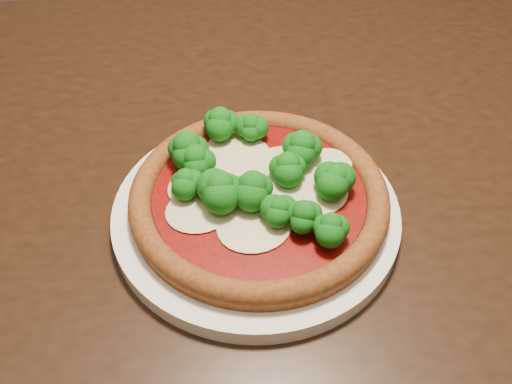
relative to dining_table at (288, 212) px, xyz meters
name	(u,v)px	position (x,y,z in m)	size (l,w,h in m)	color
dining_table	(288,212)	(0.00, 0.00, 0.00)	(1.43, 1.15, 0.75)	black
plate	(256,213)	(-0.07, -0.07, 0.10)	(0.29, 0.29, 0.02)	silver
pizza	(257,188)	(-0.07, -0.07, 0.13)	(0.26, 0.26, 0.06)	brown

